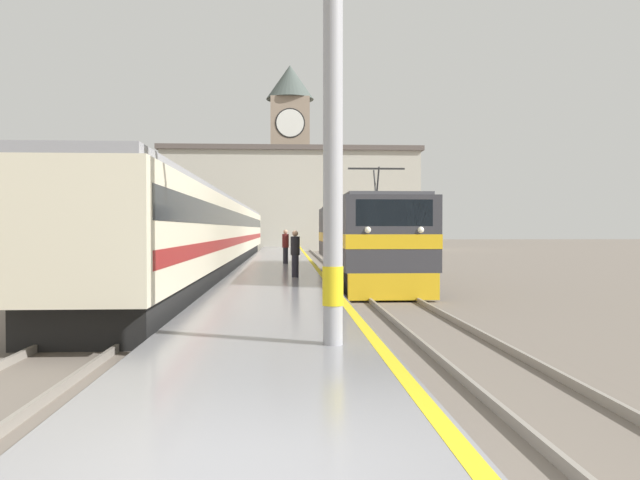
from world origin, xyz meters
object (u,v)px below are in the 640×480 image
(locomotive_train, at_px, (363,240))
(passenger_train, at_px, (216,233))
(catenary_mast, at_px, (338,92))
(person_on_platform, at_px, (295,253))
(second_waiting_passenger, at_px, (285,246))
(clock_tower, at_px, (290,149))

(locomotive_train, bearing_deg, passenger_train, 130.74)
(catenary_mast, bearing_deg, locomotive_train, 81.46)
(locomotive_train, xyz_separation_m, person_on_platform, (-2.88, -2.82, -0.41))
(person_on_platform, bearing_deg, second_waiting_passenger, 92.25)
(second_waiting_passenger, bearing_deg, clock_tower, 89.28)
(passenger_train, bearing_deg, locomotive_train, -49.26)
(locomotive_train, distance_m, catenary_mast, 16.63)
(locomotive_train, height_order, passenger_train, locomotive_train)
(passenger_train, xyz_separation_m, second_waiting_passenger, (3.74, -1.91, -0.61))
(person_on_platform, xyz_separation_m, clock_tower, (0.24, 56.40, 11.05))
(clock_tower, bearing_deg, person_on_platform, -90.25)
(passenger_train, relative_size, second_waiting_passenger, 26.89)
(person_on_platform, distance_m, clock_tower, 57.47)
(passenger_train, height_order, second_waiting_passenger, passenger_train)
(catenary_mast, height_order, person_on_platform, catenary_mast)
(passenger_train, xyz_separation_m, catenary_mast, (4.53, -24.35, 2.33))
(passenger_train, xyz_separation_m, person_on_platform, (4.09, -10.92, -0.63))
(catenary_mast, distance_m, clock_tower, 70.29)
(locomotive_train, distance_m, passenger_train, 10.69)
(second_waiting_passenger, height_order, clock_tower, clock_tower)
(catenary_mast, bearing_deg, person_on_platform, 91.89)
(catenary_mast, xyz_separation_m, clock_tower, (-0.20, 69.83, 8.09))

